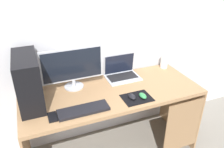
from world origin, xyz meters
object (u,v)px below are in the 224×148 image
Objects in this scene: pc_tower at (28,81)px; mouse_right at (143,96)px; speaker at (164,61)px; mouse_left at (132,96)px; laptop at (122,73)px; keyboard at (84,110)px; cell_phone at (53,117)px; monitor at (72,67)px.

mouse_right is at bearing -17.36° from pc_tower.
speaker reaches higher than mouse_left.
keyboard is (-0.53, -0.43, -0.04)m from laptop.
pc_tower is 0.89m from mouse_left.
speaker is at bearing 6.93° from pc_tower.
mouse_left is at bearing 0.72° from cell_phone.
keyboard is 0.54m from mouse_right.
laptop is at bearing 78.62° from mouse_left.
laptop is 0.82× the size of keyboard.
keyboard is at bearing -92.47° from monitor.
cell_phone is at bearing -151.65° from laptop.
mouse_right is (0.53, -0.41, -0.19)m from monitor.
monitor reaches higher than laptop.
monitor is at bearing 142.12° from mouse_right.
speaker is at bearing 41.31° from mouse_right.
mouse_left is at bearing 165.26° from mouse_right.
laptop is (0.91, 0.15, -0.17)m from pc_tower.
pc_tower is 0.41m from monitor.
monitor is 6.03× the size of mouse_left.
mouse_right is (0.09, -0.02, 0.00)m from mouse_left.
pc_tower is 1.47m from speaker.
pc_tower is 4.91× the size of mouse_left.
monitor is 1.38× the size of keyboard.
cell_phone is (-0.70, -0.01, -0.02)m from mouse_left.
speaker is 1.17m from keyboard.
pc_tower is at bearing -173.07° from speaker.
mouse_right reaches higher than keyboard.
monitor is 1.68× the size of laptop.
mouse_right is (-0.53, -0.46, -0.05)m from speaker.
laptop reaches higher than keyboard.
mouse_right reaches higher than cell_phone.
monitor reaches higher than keyboard.
laptop is at bearing -177.09° from speaker.
mouse_right is 0.79m from cell_phone.
pc_tower is at bearing -162.91° from monitor.
speaker is (1.45, 0.18, -0.14)m from pc_tower.
pc_tower is 1.37× the size of laptop.
speaker is 0.70m from mouse_right.
mouse_right is (0.01, -0.44, -0.03)m from laptop.
pc_tower is at bearing 162.34° from mouse_left.
speaker reaches higher than cell_phone.
pc_tower is 0.81× the size of monitor.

